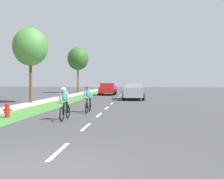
{
  "coord_description": "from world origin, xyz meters",
  "views": [
    {
      "loc": [
        2.05,
        -5.02,
        1.87
      ],
      "look_at": [
        -0.08,
        17.68,
        1.15
      ],
      "focal_mm": 41.2,
      "sensor_mm": 36.0,
      "label": 1
    }
  ],
  "objects": [
    {
      "name": "lane_markings_center",
      "position": [
        0.0,
        24.0,
        0.0
      ],
      "size": [
        0.12,
        54.07,
        0.01
      ],
      "color": "white",
      "rests_on": "ground_plane"
    },
    {
      "name": "ground_plane",
      "position": [
        0.0,
        20.0,
        0.0
      ],
      "size": [
        120.0,
        120.0,
        0.0
      ],
      "primitive_type": "plane",
      "color": "#424244"
    },
    {
      "name": "street_tree_far",
      "position": [
        -7.32,
        35.89,
        5.55
      ],
      "size": [
        3.37,
        3.37,
        7.43
      ],
      "color": "brown",
      "rests_on": "ground_plane"
    },
    {
      "name": "sedan_blue",
      "position": [
        1.23,
        41.73,
        0.77
      ],
      "size": [
        1.98,
        4.3,
        1.52
      ],
      "color": "#23389E",
      "rests_on": "ground_plane"
    },
    {
      "name": "street_tree_near",
      "position": [
        -6.98,
        16.31,
        4.82
      ],
      "size": [
        2.95,
        2.95,
        6.46
      ],
      "color": "brown",
      "rests_on": "ground_plane"
    },
    {
      "name": "cyclist_trailing",
      "position": [
        -0.83,
        10.2,
        0.81
      ],
      "size": [
        0.42,
        1.72,
        1.58
      ],
      "color": "black",
      "rests_on": "ground_plane"
    },
    {
      "name": "pickup_red",
      "position": [
        -1.87,
        30.46,
        0.83
      ],
      "size": [
        2.22,
        5.1,
        1.64
      ],
      "color": "red",
      "rests_on": "ground_plane"
    },
    {
      "name": "grass_verge",
      "position": [
        -4.58,
        20.0,
        0.0
      ],
      "size": [
        2.21,
        70.0,
        0.01
      ],
      "primitive_type": "cube",
      "color": "#478438",
      "rests_on": "ground_plane"
    },
    {
      "name": "fire_hydrant_red",
      "position": [
        -4.58,
        7.61,
        0.37
      ],
      "size": [
        0.44,
        0.38,
        0.76
      ],
      "color": "red",
      "rests_on": "ground_plane"
    },
    {
      "name": "suv_silver",
      "position": [
        1.8,
        21.63,
        0.95
      ],
      "size": [
        2.15,
        4.7,
        1.79
      ],
      "color": "#A5A8AD",
      "rests_on": "ground_plane"
    },
    {
      "name": "sidewalk_concrete",
      "position": [
        -6.54,
        20.0,
        0.0
      ],
      "size": [
        1.71,
        70.0,
        0.1
      ],
      "primitive_type": "cube",
      "color": "#B2ADA3",
      "rests_on": "ground_plane"
    },
    {
      "name": "cyclist_lead",
      "position": [
        -1.38,
        7.09,
        0.81
      ],
      "size": [
        0.42,
        1.72,
        1.58
      ],
      "color": "black",
      "rests_on": "ground_plane"
    }
  ]
}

